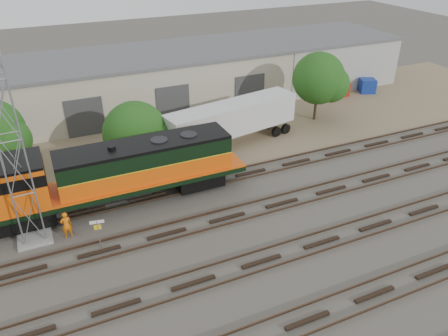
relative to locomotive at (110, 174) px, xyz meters
name	(u,v)px	position (x,y,z in m)	size (l,w,h in m)	color
ground	(238,232)	(6.17, -6.00, -2.40)	(140.00, 140.00, 0.00)	#47423A
dirt_strip	(163,136)	(6.17, 9.00, -2.39)	(80.00, 16.00, 0.02)	#726047
tracks	(261,261)	(6.17, -9.00, -2.32)	(80.00, 20.40, 0.28)	black
warehouse	(138,81)	(6.22, 16.98, 0.26)	(58.40, 10.40, 5.30)	#B8AF9A
locomotive	(110,174)	(0.00, 0.00, 0.00)	(17.41, 3.05, 4.19)	black
signal_tower	(10,142)	(-5.07, -1.61, 3.98)	(1.93, 1.93, 13.07)	gray
sign_post	(98,229)	(-1.65, -4.08, -1.03)	(0.79, 0.17, 1.95)	gray
worker	(66,225)	(-3.22, -2.25, -1.53)	(0.64, 0.42, 1.74)	orange
semi_trailer	(235,118)	(11.31, 5.17, -0.11)	(12.03, 4.54, 3.63)	silver
dumpster_blue	(367,86)	(30.19, 10.79, -1.65)	(1.60, 1.50, 1.50)	navy
dumpster_red	(341,90)	(26.84, 11.10, -1.70)	(1.50, 1.40, 1.40)	maroon
tree_mid	(140,136)	(3.34, 5.52, -0.31)	(5.29, 5.04, 5.04)	#382619
tree_east	(322,80)	(20.73, 6.55, 1.52)	(4.99, 4.75, 6.42)	#382619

